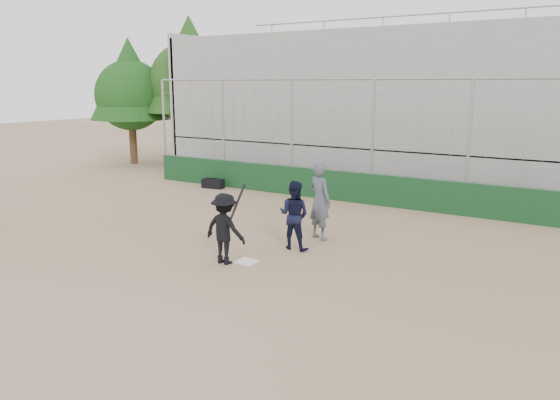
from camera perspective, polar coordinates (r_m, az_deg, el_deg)
The scene contains 10 objects.
ground at distance 12.15m, azimuth -3.51°, elevation -6.49°, with size 90.00×90.00×0.00m, color brown.
home_plate at distance 12.15m, azimuth -3.51°, elevation -6.44°, with size 0.44×0.44×0.02m, color white.
backstop at distance 17.93m, azimuth 9.50°, elevation 2.59°, with size 18.10×0.25×4.04m.
bleachers at distance 22.37m, azimuth 14.61°, elevation 9.30°, with size 20.25×6.70×6.98m.
tree_left at distance 26.99m, azimuth -9.37°, elevation 13.05°, with size 4.48×4.48×7.00m.
tree_right at distance 27.64m, azimuth -15.40°, elevation 11.45°, with size 3.84×3.84×6.00m.
batter_at_plate at distance 11.91m, azimuth -5.79°, elevation -2.99°, with size 1.01×0.73×1.74m.
catcher_crouched at distance 12.91m, azimuth 1.47°, elevation -2.76°, with size 0.83×0.65×1.12m.
umpire at distance 13.71m, azimuth 4.17°, elevation -0.47°, with size 0.72×0.47×1.78m, color #4A505D.
equipment_bag at distance 20.68m, azimuth -7.02°, elevation 1.73°, with size 0.86×0.45×0.39m.
Camera 1 is at (6.69, -9.37, 3.87)m, focal length 35.00 mm.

